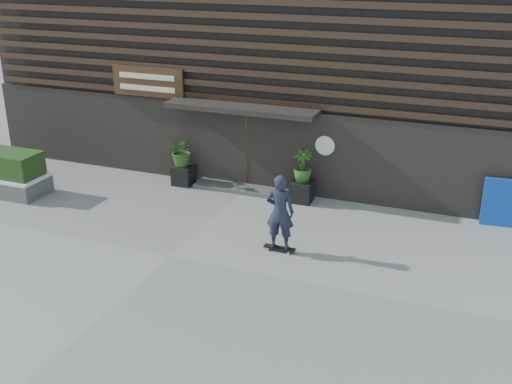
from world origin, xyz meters
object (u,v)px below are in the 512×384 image
at_px(blue_tarp, 510,204).
at_px(skateboarder, 280,212).
at_px(planter_pot_left, 184,175).
at_px(planter_pot_right, 302,192).

xyz_separation_m(blue_tarp, skateboarder, (-5.09, -3.50, 0.37)).
distance_m(planter_pot_left, blue_tarp, 9.35).
xyz_separation_m(planter_pot_left, planter_pot_right, (3.80, 0.00, 0.00)).
bearing_deg(skateboarder, planter_pot_left, 143.01).
relative_size(planter_pot_left, skateboarder, 0.31).
bearing_deg(planter_pot_left, blue_tarp, 1.84).
bearing_deg(planter_pot_left, skateboarder, -36.99).
height_order(blue_tarp, skateboarder, skateboarder).
height_order(planter_pot_left, skateboarder, skateboarder).
bearing_deg(blue_tarp, planter_pot_left, 177.10).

